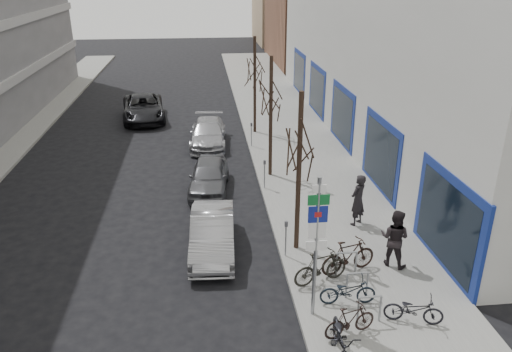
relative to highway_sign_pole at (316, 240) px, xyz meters
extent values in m
plane|color=black|center=(-2.40, 0.01, -2.46)|extent=(120.00, 120.00, 0.00)
cube|color=slate|center=(2.10, 10.01, -2.38)|extent=(5.00, 70.00, 0.15)
cube|color=#B7B7B2|center=(14.60, 16.01, 2.54)|extent=(20.00, 32.00, 10.00)
cube|color=brown|center=(10.60, 40.01, 1.54)|extent=(12.00, 14.00, 8.00)
cube|color=#937A5B|center=(11.10, 55.01, 2.04)|extent=(13.00, 12.00, 9.00)
cylinder|color=gray|center=(0.00, 0.01, -0.36)|extent=(0.10, 0.10, 4.20)
cube|color=white|center=(0.00, -0.02, 1.44)|extent=(0.35, 0.03, 0.22)
cube|color=#0C5926|center=(0.00, -0.02, 1.14)|extent=(0.55, 0.03, 0.28)
cube|color=navy|center=(0.00, -0.02, 0.74)|extent=(0.50, 0.03, 0.45)
cube|color=maroon|center=(0.00, -0.03, 0.74)|extent=(0.18, 0.02, 0.14)
cube|color=white|center=(0.00, -0.02, 0.29)|extent=(0.45, 0.03, 0.45)
cube|color=white|center=(0.00, -0.02, -0.16)|extent=(0.55, 0.03, 0.28)
cylinder|color=gray|center=(1.10, -0.49, -1.91)|extent=(0.06, 0.06, 0.80)
cylinder|color=gray|center=(1.70, -0.49, -1.91)|extent=(0.06, 0.06, 0.80)
cylinder|color=gray|center=(1.40, -0.49, -1.51)|extent=(0.60, 0.06, 0.06)
cylinder|color=gray|center=(1.10, 0.61, -1.91)|extent=(0.06, 0.06, 0.80)
cylinder|color=gray|center=(1.70, 0.61, -1.91)|extent=(0.06, 0.06, 0.80)
cylinder|color=gray|center=(1.40, 0.61, -1.51)|extent=(0.60, 0.06, 0.06)
cylinder|color=gray|center=(1.10, 1.71, -1.91)|extent=(0.06, 0.06, 0.80)
cylinder|color=gray|center=(1.70, 1.71, -1.91)|extent=(0.06, 0.06, 0.80)
cylinder|color=gray|center=(1.40, 1.71, -1.51)|extent=(0.60, 0.06, 0.06)
cylinder|color=black|center=(0.20, 3.51, 0.29)|extent=(0.16, 0.16, 5.50)
cylinder|color=black|center=(0.20, 10.01, 0.29)|extent=(0.16, 0.16, 5.50)
cylinder|color=black|center=(0.20, 16.51, 0.29)|extent=(0.16, 0.16, 5.50)
cylinder|color=gray|center=(-0.25, 3.01, -1.76)|extent=(0.05, 0.05, 1.10)
cube|color=#3F3F44|center=(-0.25, 3.01, -1.13)|extent=(0.10, 0.08, 0.18)
cylinder|color=gray|center=(-0.25, 8.51, -1.76)|extent=(0.05, 0.05, 1.10)
cube|color=#3F3F44|center=(-0.25, 8.51, -1.13)|extent=(0.10, 0.08, 0.18)
cylinder|color=gray|center=(-0.25, 14.01, -1.76)|extent=(0.05, 0.05, 1.10)
cube|color=#3F3F44|center=(-0.25, 14.01, -1.13)|extent=(0.10, 0.08, 0.18)
imported|color=black|center=(0.30, -1.72, -1.72)|extent=(0.78, 1.99, 1.19)
imported|color=black|center=(0.75, -0.93, -1.86)|extent=(1.55, 0.84, 0.90)
imported|color=black|center=(1.06, 0.35, -1.82)|extent=(1.61, 0.57, 0.97)
imported|color=black|center=(0.53, 1.42, -1.77)|extent=(1.86, 1.04, 1.08)
imported|color=black|center=(2.57, -0.62, -1.84)|extent=(1.62, 0.91, 0.94)
imported|color=black|center=(1.51, 1.89, -1.74)|extent=(1.96, 1.06, 1.14)
imported|color=#939397|center=(-2.60, 3.82, -1.78)|extent=(1.62, 4.15, 1.35)
imported|color=#54555A|center=(-2.60, 8.86, -1.79)|extent=(1.98, 4.05, 1.33)
imported|color=#A4A4A9|center=(-2.50, 14.85, -1.79)|extent=(2.10, 4.67, 1.33)
imported|color=black|center=(-6.45, 20.27, -1.71)|extent=(3.11, 5.64, 1.50)
imported|color=black|center=(2.70, 4.91, -1.33)|extent=(0.84, 0.81, 1.95)
imported|color=black|center=(3.04, 2.15, -1.35)|extent=(0.85, 0.82, 1.92)
camera|label=1|loc=(-2.76, -10.87, 6.42)|focal=35.00mm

